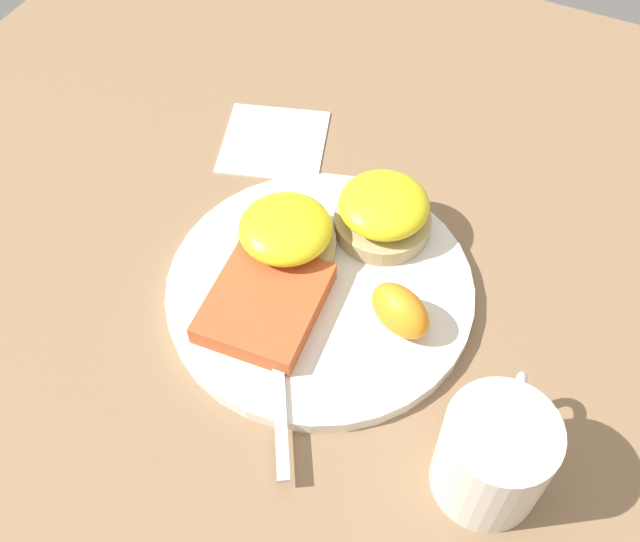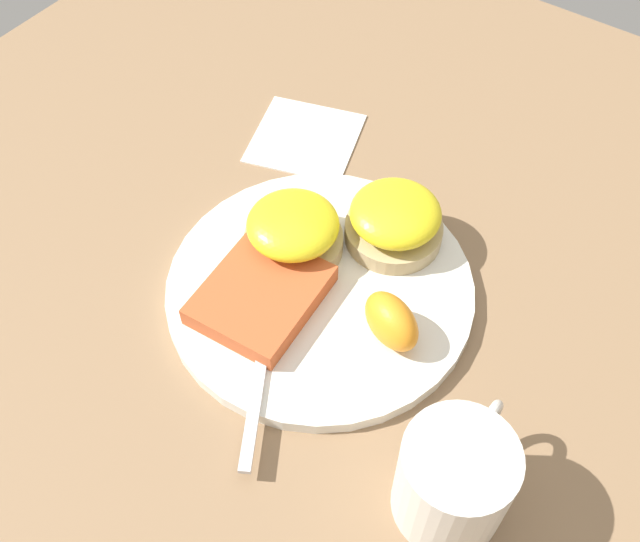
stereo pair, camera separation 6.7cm
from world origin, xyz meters
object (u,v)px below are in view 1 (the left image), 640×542
Objects in this scene: sandwich_benedict_right at (286,235)px; orange_wedge at (400,311)px; cup at (494,455)px; sandwich_benedict_left at (383,212)px; fork at (276,329)px; hashbrown_patty at (265,302)px.

sandwich_benedict_right is 1.55× the size of orange_wedge.
orange_wedge is at bearing 49.33° from cup.
cup reaches higher than orange_wedge.
cup is at bearing -138.88° from sandwich_benedict_left.
sandwich_benedict_right is at bearing 76.35° from orange_wedge.
sandwich_benedict_left is at bearing 30.21° from orange_wedge.
sandwich_benedict_left is 0.43× the size of fork.
sandwich_benedict_right reaches higher than fork.
sandwich_benedict_right is at bearing 61.94° from cup.
hashbrown_patty is (-0.13, 0.06, -0.01)m from sandwich_benedict_left.
cup is at bearing -102.18° from fork.
hashbrown_patty is 1.87× the size of orange_wedge.
fork is at bearing -159.01° from sandwich_benedict_right.
sandwich_benedict_right is at bearing 133.22° from sandwich_benedict_left.
hashbrown_patty is at bearing -169.58° from sandwich_benedict_right.
sandwich_benedict_left is 1.55× the size of orange_wedge.
cup reaches higher than sandwich_benedict_left.
cup is (-0.13, -0.24, 0.01)m from sandwich_benedict_right.
fork is at bearing -129.85° from hashbrown_patty.
hashbrown_patty is 0.99× the size of cup.
hashbrown_patty is 0.03m from fork.
cup is (-0.04, -0.21, 0.03)m from fork.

